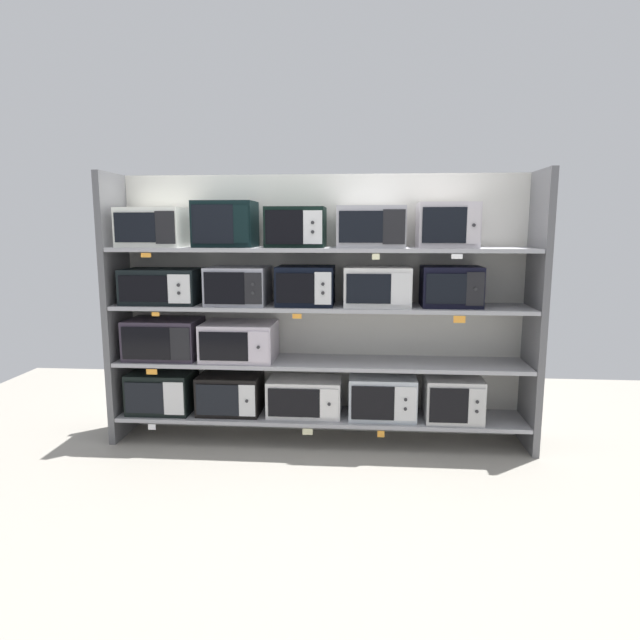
{
  "coord_description": "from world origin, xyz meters",
  "views": [
    {
      "loc": [
        0.33,
        -4.1,
        1.64
      ],
      "look_at": [
        0.0,
        0.0,
        0.96
      ],
      "focal_mm": 30.89,
      "sensor_mm": 36.0,
      "label": 1
    }
  ],
  "objects_px": {
    "microwave_7": "(163,286)",
    "microwave_8": "(238,286)",
    "microwave_1": "(230,393)",
    "microwave_14": "(296,227)",
    "microwave_5": "(164,338)",
    "microwave_16": "(447,225)",
    "microwave_2": "(305,397)",
    "microwave_11": "(451,286)",
    "microwave_15": "(371,227)",
    "microwave_12": "(154,228)",
    "microwave_4": "(452,397)",
    "microwave_6": "(239,341)",
    "microwave_13": "(225,224)",
    "microwave_9": "(306,286)",
    "microwave_10": "(377,286)",
    "microwave_3": "(382,396)",
    "microwave_0": "(162,391)"
  },
  "relations": [
    {
      "from": "microwave_7",
      "to": "microwave_12",
      "type": "distance_m",
      "value": 0.45
    },
    {
      "from": "microwave_0",
      "to": "microwave_3",
      "type": "bearing_deg",
      "value": -0.01
    },
    {
      "from": "microwave_5",
      "to": "microwave_16",
      "type": "relative_size",
      "value": 1.3
    },
    {
      "from": "microwave_7",
      "to": "microwave_8",
      "type": "relative_size",
      "value": 1.27
    },
    {
      "from": "microwave_5",
      "to": "microwave_1",
      "type": "bearing_deg",
      "value": 0.0
    },
    {
      "from": "microwave_9",
      "to": "microwave_1",
      "type": "bearing_deg",
      "value": -179.98
    },
    {
      "from": "microwave_5",
      "to": "microwave_7",
      "type": "distance_m",
      "value": 0.41
    },
    {
      "from": "microwave_9",
      "to": "microwave_10",
      "type": "relative_size",
      "value": 0.87
    },
    {
      "from": "microwave_6",
      "to": "microwave_10",
      "type": "xyz_separation_m",
      "value": [
        1.05,
        0.0,
        0.43
      ]
    },
    {
      "from": "microwave_2",
      "to": "microwave_15",
      "type": "bearing_deg",
      "value": 0.02
    },
    {
      "from": "microwave_2",
      "to": "microwave_7",
      "type": "distance_m",
      "value": 1.39
    },
    {
      "from": "microwave_2",
      "to": "microwave_4",
      "type": "relative_size",
      "value": 1.33
    },
    {
      "from": "microwave_11",
      "to": "microwave_1",
      "type": "bearing_deg",
      "value": -179.99
    },
    {
      "from": "microwave_1",
      "to": "microwave_7",
      "type": "height_order",
      "value": "microwave_7"
    },
    {
      "from": "microwave_13",
      "to": "microwave_15",
      "type": "xyz_separation_m",
      "value": [
        1.08,
        0.0,
        -0.02
      ]
    },
    {
      "from": "microwave_5",
      "to": "microwave_14",
      "type": "bearing_deg",
      "value": -0.0
    },
    {
      "from": "microwave_6",
      "to": "microwave_15",
      "type": "relative_size",
      "value": 1.13
    },
    {
      "from": "microwave_3",
      "to": "microwave_8",
      "type": "xyz_separation_m",
      "value": [
        -1.1,
        -0.0,
        0.84
      ]
    },
    {
      "from": "microwave_6",
      "to": "microwave_9",
      "type": "relative_size",
      "value": 1.3
    },
    {
      "from": "microwave_0",
      "to": "microwave_8",
      "type": "distance_m",
      "value": 1.06
    },
    {
      "from": "microwave_1",
      "to": "microwave_8",
      "type": "relative_size",
      "value": 1.07
    },
    {
      "from": "microwave_14",
      "to": "microwave_15",
      "type": "relative_size",
      "value": 0.89
    },
    {
      "from": "microwave_4",
      "to": "microwave_9",
      "type": "distance_m",
      "value": 1.4
    },
    {
      "from": "microwave_2",
      "to": "microwave_15",
      "type": "xyz_separation_m",
      "value": [
        0.49,
        0.0,
        1.3
      ]
    },
    {
      "from": "microwave_2",
      "to": "microwave_11",
      "type": "xyz_separation_m",
      "value": [
        1.09,
        0.0,
        0.87
      ]
    },
    {
      "from": "microwave_12",
      "to": "microwave_14",
      "type": "relative_size",
      "value": 1.1
    },
    {
      "from": "microwave_4",
      "to": "microwave_14",
      "type": "height_order",
      "value": "microwave_14"
    },
    {
      "from": "microwave_3",
      "to": "microwave_7",
      "type": "relative_size",
      "value": 0.89
    },
    {
      "from": "microwave_7",
      "to": "microwave_14",
      "type": "height_order",
      "value": "microwave_14"
    },
    {
      "from": "microwave_1",
      "to": "microwave_14",
      "type": "xyz_separation_m",
      "value": [
        0.53,
        -0.0,
        1.29
      ]
    },
    {
      "from": "microwave_3",
      "to": "microwave_1",
      "type": "bearing_deg",
      "value": -180.0
    },
    {
      "from": "microwave_6",
      "to": "microwave_13",
      "type": "relative_size",
      "value": 1.25
    },
    {
      "from": "microwave_14",
      "to": "microwave_1",
      "type": "bearing_deg",
      "value": 179.99
    },
    {
      "from": "microwave_11",
      "to": "microwave_12",
      "type": "distance_m",
      "value": 2.27
    },
    {
      "from": "microwave_10",
      "to": "microwave_11",
      "type": "xyz_separation_m",
      "value": [
        0.54,
        0.0,
        0.0
      ]
    },
    {
      "from": "microwave_9",
      "to": "microwave_15",
      "type": "distance_m",
      "value": 0.65
    },
    {
      "from": "microwave_1",
      "to": "microwave_10",
      "type": "bearing_deg",
      "value": 0.01
    },
    {
      "from": "microwave_0",
      "to": "microwave_4",
      "type": "relative_size",
      "value": 1.14
    },
    {
      "from": "microwave_12",
      "to": "microwave_2",
      "type": "bearing_deg",
      "value": -0.01
    },
    {
      "from": "microwave_15",
      "to": "microwave_8",
      "type": "bearing_deg",
      "value": -179.98
    },
    {
      "from": "microwave_3",
      "to": "microwave_16",
      "type": "distance_m",
      "value": 1.37
    },
    {
      "from": "microwave_2",
      "to": "microwave_7",
      "type": "xyz_separation_m",
      "value": [
        -1.09,
        0.0,
        0.85
      ]
    },
    {
      "from": "microwave_2",
      "to": "microwave_6",
      "type": "relative_size",
      "value": 1.02
    },
    {
      "from": "microwave_2",
      "to": "microwave_14",
      "type": "relative_size",
      "value": 1.3
    },
    {
      "from": "microwave_12",
      "to": "microwave_14",
      "type": "distance_m",
      "value": 1.08
    },
    {
      "from": "microwave_5",
      "to": "microwave_7",
      "type": "height_order",
      "value": "microwave_7"
    },
    {
      "from": "microwave_4",
      "to": "microwave_11",
      "type": "distance_m",
      "value": 0.85
    },
    {
      "from": "microwave_1",
      "to": "microwave_14",
      "type": "height_order",
      "value": "microwave_14"
    },
    {
      "from": "microwave_4",
      "to": "microwave_9",
      "type": "relative_size",
      "value": 1.0
    },
    {
      "from": "microwave_6",
      "to": "microwave_16",
      "type": "height_order",
      "value": "microwave_16"
    }
  ]
}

